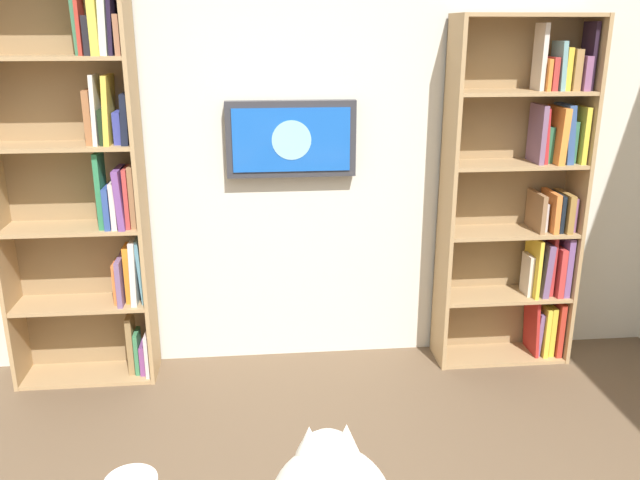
{
  "coord_description": "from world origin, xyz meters",
  "views": [
    {
      "loc": [
        0.23,
        1.41,
        1.9
      ],
      "look_at": [
        -0.02,
        -1.08,
        1.09
      ],
      "focal_mm": 36.81,
      "sensor_mm": 36.0,
      "label": 1
    }
  ],
  "objects": [
    {
      "name": "bookshelf_left",
      "position": [
        -1.3,
        -2.06,
        0.98
      ],
      "size": [
        0.77,
        0.28,
        1.97
      ],
      "color": "tan",
      "rests_on": "ground"
    },
    {
      "name": "bookshelf_right",
      "position": [
        1.11,
        -2.06,
        1.14
      ],
      "size": [
        0.76,
        0.28,
        2.21
      ],
      "color": "tan",
      "rests_on": "ground"
    },
    {
      "name": "wall_mounted_tv",
      "position": [
        0.03,
        -2.15,
        1.32
      ],
      "size": [
        0.71,
        0.07,
        0.41
      ],
      "color": "#333338"
    },
    {
      "name": "wall_back",
      "position": [
        0.0,
        -2.23,
        1.35
      ],
      "size": [
        4.52,
        0.06,
        2.7
      ],
      "primitive_type": "cube",
      "color": "silver",
      "rests_on": "ground"
    }
  ]
}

